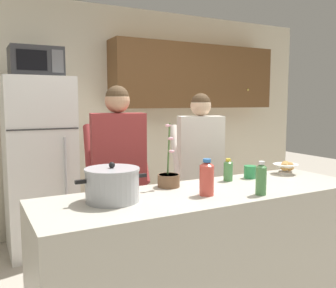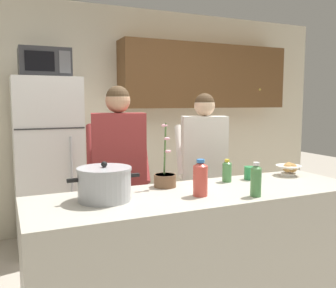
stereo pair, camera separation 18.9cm
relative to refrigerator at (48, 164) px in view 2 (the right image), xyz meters
name	(u,v)px [view 2 (the right image)]	position (x,y,z in m)	size (l,w,h in m)	color
back_wall_unit	(132,108)	(1.04, 0.40, 0.56)	(6.00, 0.48, 2.60)	beige
kitchen_island	(202,260)	(0.75, -1.85, -0.41)	(2.20, 0.68, 0.92)	#BCB7A8
refrigerator	(48,164)	(0.00, 0.00, 0.00)	(0.64, 0.68, 1.73)	white
microwave	(45,63)	(0.00, -0.02, 1.01)	(0.48, 0.37, 0.28)	#2D2D30
person_near_pot	(119,165)	(0.41, -1.12, 0.14)	(0.55, 0.49, 1.62)	#726656
person_by_sink	(204,160)	(1.24, -1.01, 0.10)	(0.57, 0.52, 1.57)	black
cooking_pot	(105,184)	(0.13, -1.79, 0.15)	(0.43, 0.32, 0.23)	#ADAFB5
coffee_mug	(251,173)	(1.26, -1.67, 0.10)	(0.13, 0.09, 0.10)	#2D8C4C
bread_bowl	(289,169)	(1.62, -1.67, 0.11)	(0.20, 0.20, 0.10)	white
bottle_near_edge	(200,178)	(0.69, -1.93, 0.16)	(0.09, 0.09, 0.23)	#D84C3F
bottle_mid_counter	(227,171)	(1.06, -1.66, 0.14)	(0.07, 0.07, 0.16)	#4C8C4C
bottle_far_corner	(256,180)	(0.99, -2.08, 0.16)	(0.07, 0.07, 0.21)	#4C8C4C
potted_orchid	(165,178)	(0.59, -1.63, 0.12)	(0.15, 0.15, 0.43)	brown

